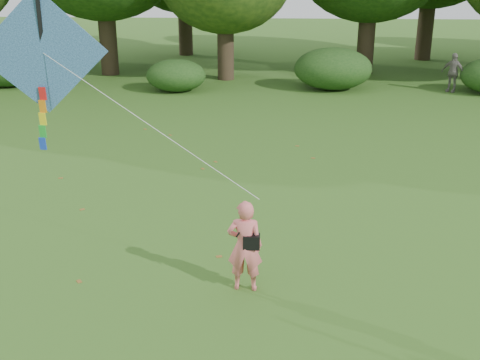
{
  "coord_description": "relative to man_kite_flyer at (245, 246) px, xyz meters",
  "views": [
    {
      "loc": [
        0.27,
        -9.33,
        5.78
      ],
      "look_at": [
        -0.34,
        2.0,
        1.5
      ],
      "focal_mm": 45.0,
      "sensor_mm": 36.0,
      "label": 1
    }
  ],
  "objects": [
    {
      "name": "flying_kite",
      "position": [
        -4.0,
        1.82,
        3.08
      ],
      "size": [
        5.46,
        2.22,
        3.43
      ],
      "color": "#2439A0",
      "rests_on": "ground"
    },
    {
      "name": "ground",
      "position": [
        0.16,
        -0.32,
        -0.87
      ],
      "size": [
        100.0,
        100.0,
        0.0
      ],
      "primitive_type": "plane",
      "color": "#265114",
      "rests_on": "ground"
    },
    {
      "name": "crossbody_bag",
      "position": [
        0.12,
        -0.03,
        0.11
      ],
      "size": [
        0.43,
        0.2,
        0.7
      ],
      "color": "black",
      "rests_on": "ground"
    },
    {
      "name": "shrub_band",
      "position": [
        -0.56,
        17.28,
        -0.01
      ],
      "size": [
        39.15,
        3.22,
        1.88
      ],
      "color": "#264919",
      "rests_on": "ground"
    },
    {
      "name": "fallen_leaves",
      "position": [
        -1.98,
        6.07,
        -0.87
      ],
      "size": [
        7.17,
        10.6,
        0.01
      ],
      "color": "brown",
      "rests_on": "ground"
    },
    {
      "name": "man_kite_flyer",
      "position": [
        0.0,
        0.0,
        0.0
      ],
      "size": [
        0.65,
        0.44,
        1.74
      ],
      "primitive_type": "imported",
      "rotation": [
        0.0,
        0.0,
        3.11
      ],
      "color": "#E56C6C",
      "rests_on": "ground"
    },
    {
      "name": "bystander_right",
      "position": [
        8.41,
        17.35,
        -0.01
      ],
      "size": [
        1.06,
        0.94,
        1.72
      ],
      "primitive_type": "imported",
      "rotation": [
        0.0,
        0.0,
        -0.63
      ],
      "color": "gray",
      "rests_on": "ground"
    }
  ]
}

